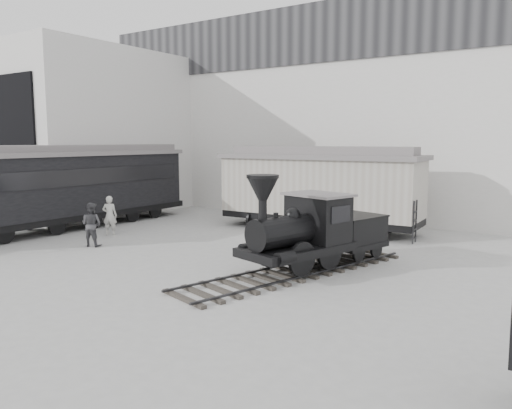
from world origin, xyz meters
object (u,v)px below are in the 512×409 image
Objects in this scene: passenger_coach at (70,186)px; visitor_b at (91,224)px; visitor_a at (110,215)px; locomotive at (311,235)px; boxcar at (319,187)px.

passenger_coach is 4.82m from visitor_b.
visitor_a is 2.33m from visitor_b.
passenger_coach is at bearing -35.04° from visitor_a.
boxcar is (-2.99, 6.56, 0.88)m from locomotive.
locomotive is 5.13× the size of visitor_b.
visitor_a is at bearing -141.12° from boxcar.
passenger_coach is at bearing -151.30° from boxcar.
locomotive is 7.26m from boxcar.
locomotive is 12.95m from passenger_coach.
visitor_a is (-10.00, 0.45, -0.26)m from locomotive.
locomotive is 10.01m from visitor_a.
locomotive is 8.86m from visitor_b.
visitor_a is at bearing -166.41° from locomotive.
passenger_coach is at bearing -43.14° from visitor_b.
locomotive reaches higher than visitor_b.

